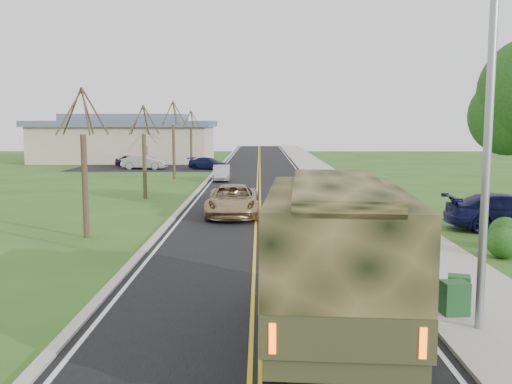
{
  "coord_description": "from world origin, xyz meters",
  "views": [
    {
      "loc": [
        0.08,
        -12.86,
        4.69
      ],
      "look_at": [
        -0.08,
        10.68,
        1.8
      ],
      "focal_mm": 40.0,
      "sensor_mm": 36.0,
      "label": 1
    }
  ],
  "objects_px": {
    "suv_champagne": "(233,201)",
    "utility_box_near": "(455,298)",
    "sedan_silver": "(222,173)",
    "pickup_navy": "(509,212)",
    "military_truck": "(334,254)",
    "utility_box_far": "(459,288)"
  },
  "relations": [
    {
      "from": "pickup_navy",
      "to": "utility_box_near",
      "type": "relative_size",
      "value": 6.81
    },
    {
      "from": "military_truck",
      "to": "utility_box_far",
      "type": "distance_m",
      "value": 5.09
    },
    {
      "from": "utility_box_near",
      "to": "military_truck",
      "type": "bearing_deg",
      "value": -152.93
    },
    {
      "from": "sedan_silver",
      "to": "utility_box_far",
      "type": "relative_size",
      "value": 5.83
    },
    {
      "from": "utility_box_near",
      "to": "suv_champagne",
      "type": "bearing_deg",
      "value": 106.06
    },
    {
      "from": "military_truck",
      "to": "utility_box_far",
      "type": "height_order",
      "value": "military_truck"
    },
    {
      "from": "utility_box_far",
      "to": "pickup_navy",
      "type": "bearing_deg",
      "value": 79.01
    },
    {
      "from": "suv_champagne",
      "to": "utility_box_near",
      "type": "bearing_deg",
      "value": -68.96
    },
    {
      "from": "pickup_navy",
      "to": "utility_box_near",
      "type": "height_order",
      "value": "pickup_navy"
    },
    {
      "from": "suv_champagne",
      "to": "utility_box_near",
      "type": "height_order",
      "value": "suv_champagne"
    },
    {
      "from": "military_truck",
      "to": "utility_box_far",
      "type": "xyz_separation_m",
      "value": [
        3.66,
        3.14,
        -1.63
      ]
    },
    {
      "from": "suv_champagne",
      "to": "sedan_silver",
      "type": "xyz_separation_m",
      "value": [
        -1.72,
        17.33,
        -0.15
      ]
    },
    {
      "from": "sedan_silver",
      "to": "utility_box_near",
      "type": "relative_size",
      "value": 4.74
    },
    {
      "from": "suv_champagne",
      "to": "pickup_navy",
      "type": "distance_m",
      "value": 12.8
    },
    {
      "from": "suv_champagne",
      "to": "utility_box_near",
      "type": "distance_m",
      "value": 16.22
    },
    {
      "from": "pickup_navy",
      "to": "suv_champagne",
      "type": "bearing_deg",
      "value": 73.76
    },
    {
      "from": "suv_champagne",
      "to": "pickup_navy",
      "type": "xyz_separation_m",
      "value": [
        12.26,
        -3.69,
        0.02
      ]
    },
    {
      "from": "suv_champagne",
      "to": "utility_box_far",
      "type": "xyz_separation_m",
      "value": [
        6.52,
        -13.97,
        -0.35
      ]
    },
    {
      "from": "suv_champagne",
      "to": "military_truck",
      "type": "bearing_deg",
      "value": -81.33
    },
    {
      "from": "sedan_silver",
      "to": "suv_champagne",
      "type": "bearing_deg",
      "value": -86.11
    },
    {
      "from": "pickup_navy",
      "to": "utility_box_far",
      "type": "distance_m",
      "value": 11.78
    },
    {
      "from": "pickup_navy",
      "to": "utility_box_far",
      "type": "bearing_deg",
      "value": 151.31
    }
  ]
}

